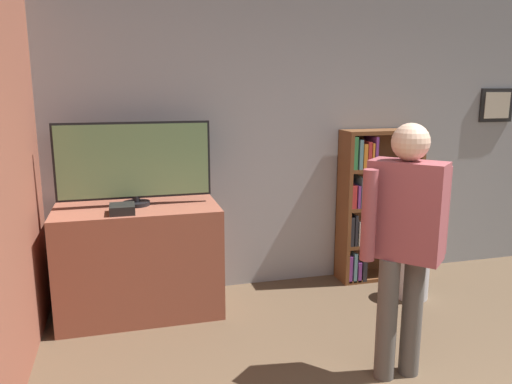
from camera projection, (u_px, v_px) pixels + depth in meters
The scene contains 7 objects.
wall_back at pixel (307, 141), 4.68m from camera, with size 6.68×0.09×2.70m.
tv_ledge at pixel (139, 260), 4.09m from camera, with size 1.30×0.67×0.90m.
television at pixel (134, 162), 3.98m from camera, with size 1.22×0.22×0.68m.
game_console at pixel (122, 209), 3.79m from camera, with size 0.19×0.21×0.07m.
bookshelf at pixel (372, 204), 4.79m from camera, with size 0.77×0.28×1.46m.
person at pixel (405, 232), 3.07m from camera, with size 0.59×0.48×1.64m.
waste_bin at pixel (413, 275), 4.43m from camera, with size 0.28×0.28×0.43m.
Camera 1 is at (-1.68, -1.20, 1.85)m, focal length 35.00 mm.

